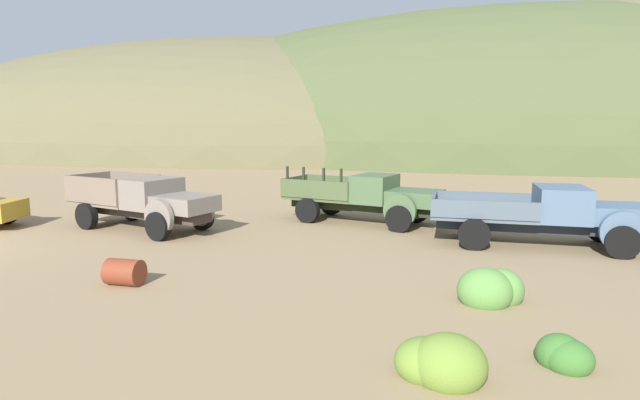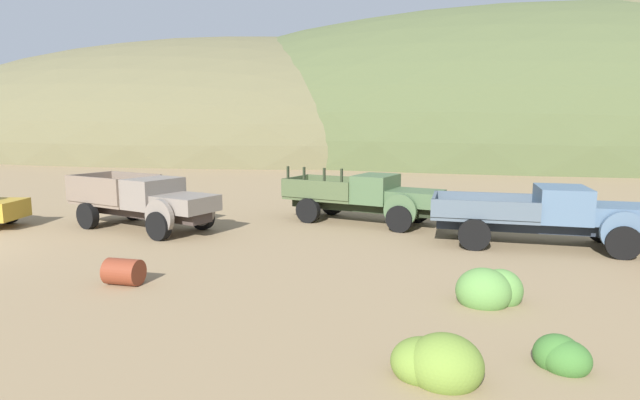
{
  "view_description": "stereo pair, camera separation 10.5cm",
  "coord_description": "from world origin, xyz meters",
  "px_view_note": "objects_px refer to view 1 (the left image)",
  "views": [
    {
      "loc": [
        14.88,
        -10.87,
        3.76
      ],
      "look_at": [
        10.97,
        4.5,
        1.41
      ],
      "focal_mm": 28.51,
      "sensor_mm": 36.0,
      "label": 1
    },
    {
      "loc": [
        14.98,
        -10.85,
        3.76
      ],
      "look_at": [
        10.97,
        4.5,
        1.41
      ],
      "focal_mm": 28.51,
      "sensor_mm": 36.0,
      "label": 2
    }
  ],
  "objects_px": {
    "truck_primer_gray": "(150,203)",
    "truck_chalk_blue": "(557,215)",
    "truck_weathered_green": "(372,198)",
    "oil_drum_tipped": "(124,272)"
  },
  "relations": [
    {
      "from": "truck_primer_gray",
      "to": "oil_drum_tipped",
      "type": "bearing_deg",
      "value": -46.74
    },
    {
      "from": "truck_chalk_blue",
      "to": "truck_weathered_green",
      "type": "bearing_deg",
      "value": 159.78
    },
    {
      "from": "truck_primer_gray",
      "to": "oil_drum_tipped",
      "type": "relative_size",
      "value": 7.58
    },
    {
      "from": "truck_weathered_green",
      "to": "oil_drum_tipped",
      "type": "relative_size",
      "value": 7.61
    },
    {
      "from": "truck_chalk_blue",
      "to": "truck_primer_gray",
      "type": "bearing_deg",
      "value": -175.55
    },
    {
      "from": "truck_weathered_green",
      "to": "truck_chalk_blue",
      "type": "height_order",
      "value": "truck_weathered_green"
    },
    {
      "from": "oil_drum_tipped",
      "to": "truck_primer_gray",
      "type": "bearing_deg",
      "value": 117.2
    },
    {
      "from": "truck_primer_gray",
      "to": "truck_chalk_blue",
      "type": "distance_m",
      "value": 13.67
    },
    {
      "from": "truck_chalk_blue",
      "to": "oil_drum_tipped",
      "type": "height_order",
      "value": "truck_chalk_blue"
    },
    {
      "from": "truck_primer_gray",
      "to": "truck_weathered_green",
      "type": "distance_m",
      "value": 8.19
    }
  ]
}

